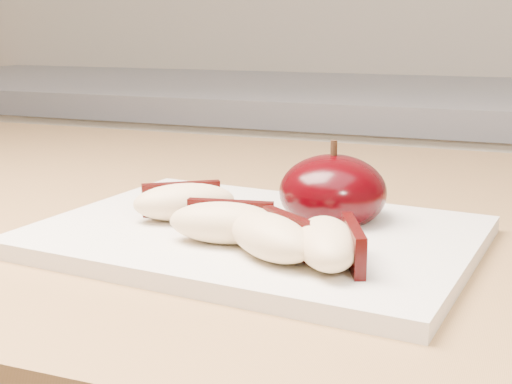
% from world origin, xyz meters
% --- Properties ---
extents(back_cabinet, '(2.40, 0.62, 0.94)m').
position_xyz_m(back_cabinet, '(0.00, 1.20, 0.47)').
color(back_cabinet, silver).
rests_on(back_cabinet, ground).
extents(cutting_board, '(0.31, 0.24, 0.01)m').
position_xyz_m(cutting_board, '(-0.09, 0.39, 0.91)').
color(cutting_board, beige).
rests_on(cutting_board, island_counter).
extents(apple_half, '(0.08, 0.08, 0.06)m').
position_xyz_m(apple_half, '(-0.04, 0.43, 0.93)').
color(apple_half, black).
rests_on(apple_half, cutting_board).
extents(apple_wedge_a, '(0.08, 0.07, 0.03)m').
position_xyz_m(apple_wedge_a, '(-0.14, 0.39, 0.92)').
color(apple_wedge_a, '#DCBD8B').
rests_on(apple_wedge_a, cutting_board).
extents(apple_wedge_b, '(0.08, 0.05, 0.03)m').
position_xyz_m(apple_wedge_b, '(-0.09, 0.35, 0.92)').
color(apple_wedge_b, '#DCBD8B').
rests_on(apple_wedge_b, cutting_board).
extents(apple_wedge_c, '(0.08, 0.07, 0.03)m').
position_xyz_m(apple_wedge_c, '(-0.05, 0.33, 0.92)').
color(apple_wedge_c, '#DCBD8B').
rests_on(apple_wedge_c, cutting_board).
extents(apple_wedge_d, '(0.06, 0.08, 0.03)m').
position_xyz_m(apple_wedge_d, '(-0.02, 0.33, 0.92)').
color(apple_wedge_d, '#DCBD8B').
rests_on(apple_wedge_d, cutting_board).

